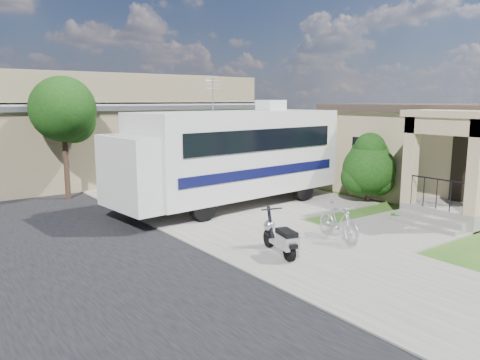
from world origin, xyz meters
TOP-DOWN VIEW (x-y plane):
  - ground at (0.00, 0.00)m, footprint 120.00×120.00m
  - sidewalk_slab at (-1.00, 10.00)m, footprint 4.00×80.00m
  - driveway_slab at (1.50, 4.50)m, footprint 7.00×6.00m
  - walk_slab at (3.00, -1.00)m, footprint 4.00×3.00m
  - house at (8.88, 1.43)m, footprint 9.47×7.80m
  - warehouse at (0.00, 13.97)m, footprint 12.50×8.40m
  - street_tree_a at (-3.70, 9.05)m, footprint 2.44×2.40m
  - street_tree_b at (-3.70, 19.05)m, footprint 2.44×2.40m
  - motorhome at (0.50, 4.42)m, footprint 8.68×3.37m
  - shrub at (4.92, 1.99)m, footprint 2.08×1.99m
  - scooter at (-1.70, -0.78)m, footprint 0.73×1.57m
  - bicycle at (0.33, -0.74)m, footprint 0.78×1.72m
  - garden_hose at (3.54, -0.25)m, footprint 0.34×0.34m

SIDE VIEW (x-z plane):
  - ground at x=0.00m, z-range 0.00..0.00m
  - driveway_slab at x=1.50m, z-range 0.00..0.05m
  - walk_slab at x=3.00m, z-range 0.00..0.05m
  - sidewalk_slab at x=-1.00m, z-range 0.00..0.06m
  - garden_hose at x=3.54m, z-range 0.00..0.15m
  - scooter at x=-1.70m, z-range -0.05..0.99m
  - bicycle at x=0.33m, z-range 0.00..1.00m
  - shrub at x=4.92m, z-range 0.03..2.58m
  - house at x=8.88m, z-range 0.00..3.55m
  - motorhome at x=0.50m, z-range -0.31..4.04m
  - warehouse at x=0.00m, z-range -0.53..4.51m
  - street_tree_a at x=-3.70m, z-range 0.96..5.54m
  - street_tree_b at x=-3.70m, z-range 1.03..5.76m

